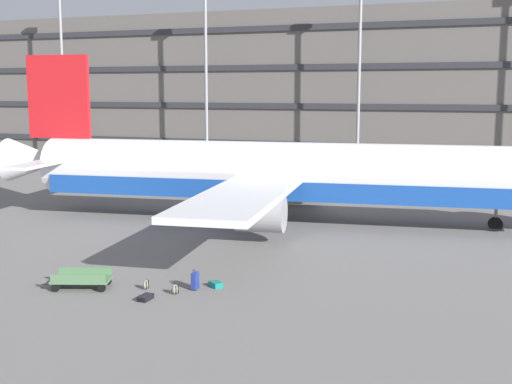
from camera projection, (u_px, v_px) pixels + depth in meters
The scene contains 12 objects.
ground_plane at pixel (292, 222), 45.38m from camera, with size 600.00×600.00×0.00m, color slate.
terminal_structure at pixel (394, 87), 85.85m from camera, with size 147.23×20.31×18.61m.
airliner at pixel (284, 174), 44.92m from camera, with size 41.80×33.85×11.42m.
light_mast_far_left at pixel (62, 61), 85.78m from camera, with size 1.80×0.50×21.86m.
light_mast_left at pixel (206, 63), 78.96m from camera, with size 1.80×0.50×20.81m.
light_mast_center_left at pixel (359, 60), 72.69m from camera, with size 1.80×0.50×21.08m.
suitcase_orange at pixel (146, 297), 28.44m from camera, with size 0.45×0.79×0.22m.
suitcase_black at pixel (195, 280), 29.90m from camera, with size 0.25×0.49×0.90m.
suitcase_red at pixel (216, 284), 30.29m from camera, with size 0.75×0.70×0.26m.
backpack_large at pixel (175, 289), 29.25m from camera, with size 0.31×0.35×0.50m.
backpack_laid_flat at pixel (146, 285), 29.96m from camera, with size 0.22×0.35×0.49m.
baggage_cart at pixel (82, 279), 30.07m from camera, with size 3.34×2.07×0.82m.
Camera 1 is at (12.90, -42.70, 8.95)m, focal length 46.46 mm.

